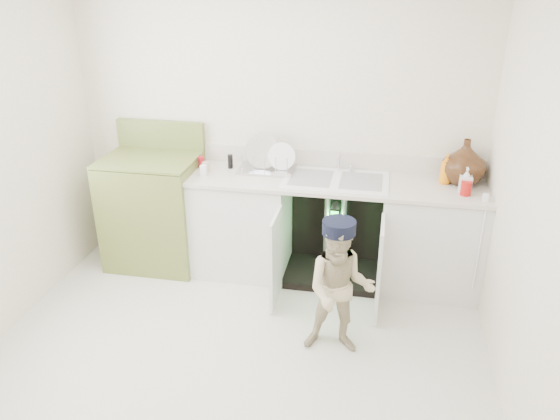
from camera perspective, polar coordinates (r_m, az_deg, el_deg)
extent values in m
plane|color=beige|center=(3.98, -4.66, -14.84)|extent=(3.50, 3.50, 0.00)
cube|color=#EFE7CD|center=(4.72, -0.33, 8.85)|extent=(3.50, 2.50, 0.02)
cube|color=#EFE7CD|center=(2.12, -16.84, -13.27)|extent=(3.50, 2.50, 0.02)
cube|color=#EFE7CD|center=(3.33, 24.97, -0.32)|extent=(2.50, 3.00, 0.02)
cube|color=silver|center=(4.79, -3.95, -1.47)|extent=(0.80, 0.60, 0.86)
cube|color=silver|center=(4.67, 15.43, -3.05)|extent=(0.80, 0.60, 0.86)
cube|color=black|center=(4.90, 5.94, -0.89)|extent=(0.80, 0.06, 0.86)
cube|color=black|center=(4.85, 5.42, -6.51)|extent=(0.80, 0.60, 0.06)
cylinder|color=gray|center=(4.75, 4.91, -1.47)|extent=(0.05, 0.05, 0.70)
cylinder|color=gray|center=(4.74, 6.59, -1.60)|extent=(0.05, 0.05, 0.70)
cylinder|color=gray|center=(4.63, 5.77, 0.09)|extent=(0.07, 0.18, 0.07)
cube|color=silver|center=(4.29, -0.43, -5.14)|extent=(0.03, 0.40, 0.76)
cube|color=silver|center=(4.22, 10.33, -6.07)|extent=(0.02, 0.40, 0.76)
cube|color=beige|center=(4.48, 5.85, 2.93)|extent=(2.44, 0.64, 0.03)
cube|color=beige|center=(4.72, 6.25, 5.21)|extent=(2.44, 0.02, 0.15)
cube|color=white|center=(4.47, 5.86, 3.05)|extent=(0.85, 0.55, 0.02)
cube|color=gray|center=(4.49, 3.26, 3.36)|extent=(0.34, 0.40, 0.01)
cube|color=gray|center=(4.46, 8.48, 2.97)|extent=(0.34, 0.40, 0.01)
cylinder|color=silver|center=(4.65, 6.17, 5.10)|extent=(0.03, 0.03, 0.17)
cylinder|color=silver|center=(4.57, 6.14, 5.75)|extent=(0.02, 0.14, 0.02)
cylinder|color=silver|center=(4.66, 7.50, 4.42)|extent=(0.04, 0.04, 0.06)
cylinder|color=white|center=(4.39, 20.11, -3.80)|extent=(0.01, 0.01, 0.70)
cube|color=white|center=(4.32, 20.67, 1.22)|extent=(0.04, 0.02, 0.06)
cube|color=silver|center=(4.66, -1.36, 4.27)|extent=(0.48, 0.32, 0.02)
cylinder|color=silver|center=(4.66, -1.83, 5.37)|extent=(0.30, 0.11, 0.29)
cylinder|color=white|center=(4.62, 0.18, 5.04)|extent=(0.23, 0.06, 0.23)
cylinder|color=silver|center=(4.59, -3.97, 4.93)|extent=(0.01, 0.01, 0.14)
cylinder|color=silver|center=(4.57, -2.81, 4.86)|extent=(0.01, 0.01, 0.14)
cylinder|color=silver|center=(4.55, -1.64, 4.79)|extent=(0.01, 0.01, 0.14)
cylinder|color=silver|center=(4.53, -0.45, 4.72)|extent=(0.01, 0.01, 0.14)
cylinder|color=silver|center=(4.51, 0.74, 4.64)|extent=(0.01, 0.01, 0.14)
imported|color=#4C2615|center=(4.58, 18.72, 4.82)|extent=(0.35, 0.35, 0.36)
imported|color=orange|center=(4.54, 16.95, 4.14)|extent=(0.10, 0.10, 0.25)
imported|color=white|center=(4.42, 18.86, 2.98)|extent=(0.09, 0.09, 0.20)
cylinder|color=#B9140F|center=(4.38, 18.87, 2.17)|extent=(0.08, 0.08, 0.11)
cylinder|color=red|center=(4.76, -8.21, 4.97)|extent=(0.05, 0.05, 0.10)
cylinder|color=tan|center=(4.68, -7.76, 4.49)|extent=(0.06, 0.06, 0.08)
cylinder|color=black|center=(4.72, -5.21, 5.08)|extent=(0.04, 0.04, 0.12)
cube|color=white|center=(4.58, -7.98, 4.12)|extent=(0.05, 0.05, 0.09)
cube|color=olive|center=(5.00, -12.97, -0.22)|extent=(0.80, 0.65, 0.97)
cube|color=olive|center=(4.82, -13.52, 5.21)|extent=(0.80, 0.65, 0.02)
cube|color=olive|center=(5.02, -12.37, 7.70)|extent=(0.80, 0.06, 0.25)
cylinder|color=black|center=(4.77, -16.48, 4.60)|extent=(0.18, 0.18, 0.02)
cylinder|color=silver|center=(4.76, -16.50, 4.74)|extent=(0.21, 0.21, 0.01)
cylinder|color=black|center=(5.04, -14.89, 5.83)|extent=(0.18, 0.18, 0.02)
cylinder|color=silver|center=(5.03, -14.90, 5.96)|extent=(0.21, 0.21, 0.01)
cylinder|color=black|center=(4.60, -12.01, 4.37)|extent=(0.18, 0.18, 0.02)
cylinder|color=silver|center=(4.60, -12.02, 4.51)|extent=(0.21, 0.21, 0.01)
cylinder|color=black|center=(4.88, -10.60, 5.65)|extent=(0.18, 0.18, 0.02)
cylinder|color=silver|center=(4.88, -10.61, 5.78)|extent=(0.21, 0.21, 0.01)
imported|color=beige|center=(3.76, 6.27, -8.26)|extent=(0.50, 0.40, 0.98)
cylinder|color=black|center=(3.54, 6.60, -1.95)|extent=(0.23, 0.23, 0.09)
cube|color=black|center=(3.64, 6.63, -1.75)|extent=(0.17, 0.10, 0.01)
cube|color=black|center=(4.23, 5.71, -0.83)|extent=(0.07, 0.01, 0.14)
cube|color=#26F23F|center=(4.22, 5.70, -0.88)|extent=(0.06, 0.00, 0.12)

